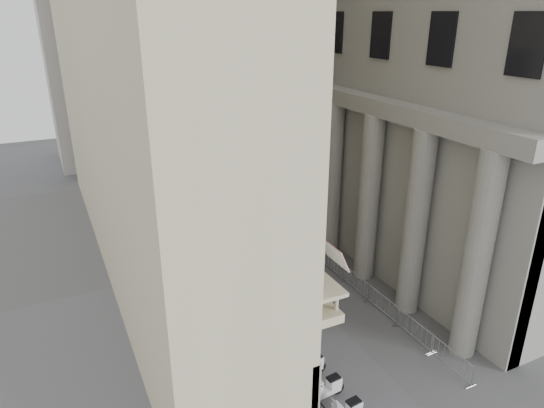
# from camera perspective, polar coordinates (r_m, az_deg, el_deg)

# --- Properties ---
(far_building) EXTENTS (22.00, 10.00, 30.00)m
(far_building) POSITION_cam_1_polar(r_m,az_deg,el_deg) (56.58, -14.13, 20.89)
(far_building) COLOR silver
(far_building) RESTS_ON ground
(iron_fence) EXTENTS (0.30, 28.00, 1.40)m
(iron_fence) POSITION_cam_1_polar(r_m,az_deg,el_deg) (30.50, -7.23, -8.36)
(iron_fence) COLOR black
(iron_fence) RESTS_ON ground
(blue_awning) EXTENTS (1.60, 3.00, 3.00)m
(blue_awning) POSITION_cam_1_polar(r_m,az_deg,el_deg) (40.04, 0.51, -0.60)
(blue_awning) COLOR navy
(blue_awning) RESTS_ON ground
(scooter_2) EXTENTS (1.45, 0.69, 1.50)m
(scooter_2) POSITION_cam_1_polar(r_m,az_deg,el_deg) (22.13, 6.46, -21.78)
(scooter_2) COLOR white
(scooter_2) RESTS_ON ground
(scooter_3) EXTENTS (1.45, 0.69, 1.50)m
(scooter_3) POSITION_cam_1_polar(r_m,az_deg,el_deg) (23.05, 4.43, -19.58)
(scooter_3) COLOR white
(scooter_3) RESTS_ON ground
(scooter_4) EXTENTS (1.45, 0.69, 1.50)m
(scooter_4) POSITION_cam_1_polar(r_m,az_deg,el_deg) (24.02, 2.60, -17.53)
(scooter_4) COLOR white
(scooter_4) RESTS_ON ground
(scooter_5) EXTENTS (1.45, 0.69, 1.50)m
(scooter_5) POSITION_cam_1_polar(r_m,az_deg,el_deg) (25.04, 0.96, -15.63)
(scooter_5) COLOR white
(scooter_5) RESTS_ON ground
(scooter_6) EXTENTS (1.45, 0.69, 1.50)m
(scooter_6) POSITION_cam_1_polar(r_m,az_deg,el_deg) (26.10, -0.52, -13.87)
(scooter_6) COLOR white
(scooter_6) RESTS_ON ground
(scooter_7) EXTENTS (1.45, 0.69, 1.50)m
(scooter_7) POSITION_cam_1_polar(r_m,az_deg,el_deg) (27.20, -1.87, -12.24)
(scooter_7) COLOR white
(scooter_7) RESTS_ON ground
(scooter_8) EXTENTS (1.45, 0.69, 1.50)m
(scooter_8) POSITION_cam_1_polar(r_m,az_deg,el_deg) (28.34, -3.09, -10.74)
(scooter_8) COLOR white
(scooter_8) RESTS_ON ground
(scooter_9) EXTENTS (1.45, 0.69, 1.50)m
(scooter_9) POSITION_cam_1_polar(r_m,az_deg,el_deg) (29.50, -4.21, -9.35)
(scooter_9) COLOR white
(scooter_9) RESTS_ON ground
(scooter_10) EXTENTS (1.45, 0.69, 1.50)m
(scooter_10) POSITION_cam_1_polar(r_m,az_deg,el_deg) (30.69, -5.24, -8.06)
(scooter_10) COLOR white
(scooter_10) RESTS_ON ground
(scooter_11) EXTENTS (1.45, 0.69, 1.50)m
(scooter_11) POSITION_cam_1_polar(r_m,az_deg,el_deg) (31.90, -6.18, -6.87)
(scooter_11) COLOR white
(scooter_11) RESTS_ON ground
(barrier_0) EXTENTS (0.60, 2.40, 1.10)m
(barrier_0) POSITION_cam_1_polar(r_m,az_deg,el_deg) (24.68, 20.24, -17.84)
(barrier_0) COLOR #A2A5AA
(barrier_0) RESTS_ON ground
(barrier_1) EXTENTS (0.60, 2.40, 1.10)m
(barrier_1) POSITION_cam_1_polar(r_m,az_deg,el_deg) (26.03, 16.27, -14.99)
(barrier_1) COLOR #A2A5AA
(barrier_1) RESTS_ON ground
(barrier_2) EXTENTS (0.60, 2.40, 1.10)m
(barrier_2) POSITION_cam_1_polar(r_m,az_deg,el_deg) (27.54, 12.81, -12.37)
(barrier_2) COLOR #A2A5AA
(barrier_2) RESTS_ON ground
(barrier_3) EXTENTS (0.60, 2.40, 1.10)m
(barrier_3) POSITION_cam_1_polar(r_m,az_deg,el_deg) (29.19, 9.78, -10.00)
(barrier_3) COLOR #A2A5AA
(barrier_3) RESTS_ON ground
(barrier_4) EXTENTS (0.60, 2.40, 1.10)m
(barrier_4) POSITION_cam_1_polar(r_m,az_deg,el_deg) (30.95, 7.12, -7.87)
(barrier_4) COLOR #A2A5AA
(barrier_4) RESTS_ON ground
(barrier_5) EXTENTS (0.60, 2.40, 1.10)m
(barrier_5) POSITION_cam_1_polar(r_m,az_deg,el_deg) (32.81, 4.78, -5.96)
(barrier_5) COLOR #A2A5AA
(barrier_5) RESTS_ON ground
(barrier_6) EXTENTS (0.60, 2.40, 1.10)m
(barrier_6) POSITION_cam_1_polar(r_m,az_deg,el_deg) (34.75, 2.71, -4.25)
(barrier_6) COLOR #A2A5AA
(barrier_6) RESTS_ON ground
(barrier_7) EXTENTS (0.60, 2.40, 1.10)m
(barrier_7) POSITION_cam_1_polar(r_m,az_deg,el_deg) (36.75, 0.87, -2.72)
(barrier_7) COLOR #A2A5AA
(barrier_7) RESTS_ON ground
(security_tent) EXTENTS (4.01, 4.01, 3.26)m
(security_tent) POSITION_cam_1_polar(r_m,az_deg,el_deg) (37.63, -8.92, 2.07)
(security_tent) COLOR white
(security_tent) RESTS_ON ground
(street_lamp) EXTENTS (2.69, 0.25, 8.24)m
(street_lamp) POSITION_cam_1_polar(r_m,az_deg,el_deg) (33.23, -8.85, 3.42)
(street_lamp) COLOR gray
(street_lamp) RESTS_ON ground
(info_kiosk) EXTENTS (0.47, 0.90, 1.82)m
(info_kiosk) POSITION_cam_1_polar(r_m,az_deg,el_deg) (33.47, -9.33, -3.84)
(info_kiosk) COLOR black
(info_kiosk) RESTS_ON ground
(pedestrian_a) EXTENTS (0.76, 0.65, 1.77)m
(pedestrian_a) POSITION_cam_1_polar(r_m,az_deg,el_deg) (40.77, -7.56, 0.96)
(pedestrian_a) COLOR #0D1635
(pedestrian_a) RESTS_ON ground
(pedestrian_b) EXTENTS (0.98, 0.79, 1.92)m
(pedestrian_b) POSITION_cam_1_polar(r_m,az_deg,el_deg) (38.07, -2.00, -0.27)
(pedestrian_b) COLOR black
(pedestrian_b) RESTS_ON ground
(pedestrian_c) EXTENTS (0.90, 0.70, 1.63)m
(pedestrian_c) POSITION_cam_1_polar(r_m,az_deg,el_deg) (43.57, -7.76, 2.22)
(pedestrian_c) COLOR black
(pedestrian_c) RESTS_ON ground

